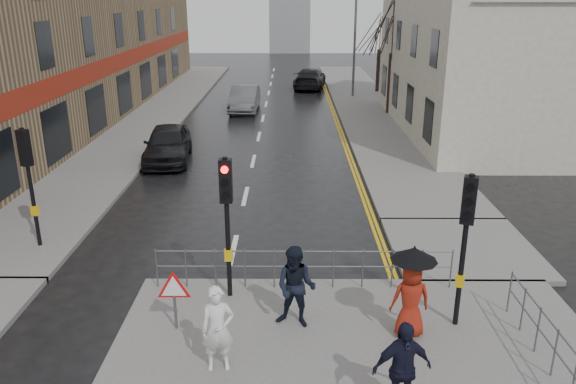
{
  "coord_description": "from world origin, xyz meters",
  "views": [
    {
      "loc": [
        1.63,
        -11.52,
        6.86
      ],
      "look_at": [
        1.56,
        3.83,
        1.45
      ],
      "focal_mm": 35.0,
      "sensor_mm": 36.0,
      "label": 1
    }
  ],
  "objects_px": {
    "pedestrian_d": "(402,369)",
    "car_mid": "(245,99)",
    "pedestrian_with_umbrella": "(411,288)",
    "pedestrian_a": "(218,329)",
    "car_parked": "(168,144)",
    "pedestrian_b": "(296,287)"
  },
  "relations": [
    {
      "from": "pedestrian_b",
      "to": "car_parked",
      "type": "bearing_deg",
      "value": 129.1
    },
    {
      "from": "pedestrian_b",
      "to": "car_mid",
      "type": "xyz_separation_m",
      "value": [
        -2.98,
        24.27,
        -0.28
      ]
    },
    {
      "from": "pedestrian_a",
      "to": "car_parked",
      "type": "bearing_deg",
      "value": 97.8
    },
    {
      "from": "pedestrian_with_umbrella",
      "to": "pedestrian_d",
      "type": "distance_m",
      "value": 2.41
    },
    {
      "from": "pedestrian_a",
      "to": "car_mid",
      "type": "bearing_deg",
      "value": 85.88
    },
    {
      "from": "pedestrian_with_umbrella",
      "to": "pedestrian_a",
      "type": "bearing_deg",
      "value": -163.61
    },
    {
      "from": "pedestrian_with_umbrella",
      "to": "pedestrian_d",
      "type": "relative_size",
      "value": 1.14
    },
    {
      "from": "pedestrian_a",
      "to": "pedestrian_with_umbrella",
      "type": "height_order",
      "value": "pedestrian_with_umbrella"
    },
    {
      "from": "car_parked",
      "to": "pedestrian_d",
      "type": "bearing_deg",
      "value": -70.88
    },
    {
      "from": "car_mid",
      "to": "car_parked",
      "type": "bearing_deg",
      "value": -100.82
    },
    {
      "from": "car_mid",
      "to": "pedestrian_a",
      "type": "bearing_deg",
      "value": -85.09
    },
    {
      "from": "pedestrian_with_umbrella",
      "to": "pedestrian_d",
      "type": "height_order",
      "value": "pedestrian_with_umbrella"
    },
    {
      "from": "pedestrian_a",
      "to": "car_parked",
      "type": "relative_size",
      "value": 0.37
    },
    {
      "from": "pedestrian_d",
      "to": "pedestrian_with_umbrella",
      "type": "bearing_deg",
      "value": 63.4
    },
    {
      "from": "pedestrian_b",
      "to": "pedestrian_a",
      "type": "bearing_deg",
      "value": -118.27
    },
    {
      "from": "pedestrian_a",
      "to": "pedestrian_b",
      "type": "distance_m",
      "value": 2.09
    },
    {
      "from": "pedestrian_b",
      "to": "car_mid",
      "type": "height_order",
      "value": "pedestrian_b"
    },
    {
      "from": "pedestrian_d",
      "to": "car_mid",
      "type": "bearing_deg",
      "value": 88.11
    },
    {
      "from": "car_parked",
      "to": "car_mid",
      "type": "relative_size",
      "value": 0.99
    },
    {
      "from": "pedestrian_d",
      "to": "car_parked",
      "type": "distance_m",
      "value": 17.29
    },
    {
      "from": "pedestrian_b",
      "to": "car_parked",
      "type": "relative_size",
      "value": 0.4
    },
    {
      "from": "pedestrian_a",
      "to": "pedestrian_b",
      "type": "relative_size",
      "value": 0.94
    }
  ]
}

